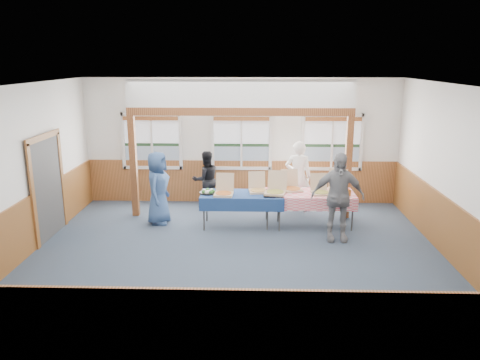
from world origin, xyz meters
The scene contains 31 objects.
floor centered at (0.00, 0.00, 0.00)m, with size 8.00×8.00×0.00m, color #2B3A46.
ceiling centered at (0.00, 0.00, 3.20)m, with size 8.00×8.00×0.00m, color white.
wall_back centered at (0.00, 3.50, 1.60)m, with size 8.00×8.00×0.00m, color silver.
wall_front centered at (0.00, -3.50, 1.60)m, with size 8.00×8.00×0.00m, color silver.
wall_left centered at (-4.00, 0.00, 1.60)m, with size 8.00×8.00×0.00m, color silver.
wall_right centered at (4.00, 0.00, 1.60)m, with size 8.00×8.00×0.00m, color silver.
wainscot_back centered at (0.00, 3.48, 0.55)m, with size 7.98×0.05×1.10m, color brown.
wainscot_front centered at (0.00, -3.48, 0.55)m, with size 7.98×0.05×1.10m, color brown.
wainscot_left centered at (-3.98, 0.00, 0.55)m, with size 0.05×6.98×1.10m, color brown.
wainscot_right centered at (3.98, 0.00, 0.55)m, with size 0.05×6.98×1.10m, color brown.
cased_opening centered at (-3.96, 0.90, 1.05)m, with size 0.06×1.30×2.10m, color #383838.
window_left centered at (-2.30, 3.46, 1.68)m, with size 1.56×0.10×1.46m.
window_mid centered at (0.00, 3.46, 1.68)m, with size 1.56×0.10×1.46m.
window_right centered at (2.30, 3.46, 1.68)m, with size 1.56×0.10×1.46m.
post_left centered at (-2.50, 2.30, 1.20)m, with size 0.15×0.15×2.40m, color #5B2A14.
post_right centered at (2.50, 2.30, 1.20)m, with size 0.15×0.15×2.40m, color #5B2A14.
cross_beam centered at (0.00, 2.30, 2.49)m, with size 5.15×0.18×0.18m, color #5B2A14.
table_left centered at (0.07, 1.62, 0.70)m, with size 1.84×0.83×0.76m.
table_right centered at (1.55, 1.73, 0.70)m, with size 2.07×1.00×0.76m.
pizza_box_a centered at (-0.33, 1.51, 0.82)m, with size 0.43×0.52×0.44m.
pizza_box_b centered at (0.41, 1.78, 0.82)m, with size 0.43×0.50×0.42m.
pizza_box_c centered at (0.81, 1.64, 0.83)m, with size 0.53×0.60×0.47m.
pizza_box_d centered at (1.19, 1.93, 0.82)m, with size 0.50×0.57×0.44m.
pizza_box_e centered at (1.79, 1.66, 0.82)m, with size 0.42×0.50×0.41m.
pizza_box_f centered at (2.21, 1.88, 0.83)m, with size 0.51×0.58×0.46m.
veggie_tray centered at (-0.68, 1.62, 0.79)m, with size 0.39×0.39×0.09m.
drink_glass centered at (2.40, 1.48, 0.83)m, with size 0.07×0.07×0.15m, color #A75B1B.
woman_white centered at (1.40, 2.74, 0.88)m, with size 0.64×0.42×1.75m, color white.
woman_black centered at (-0.87, 2.96, 0.72)m, with size 0.70×0.55×1.44m, color black.
man_blue centered at (-1.83, 1.78, 0.83)m, with size 0.81×0.53×1.66m, color #314D7B.
person_grey centered at (2.03, 0.85, 0.92)m, with size 1.08×0.45×1.85m, color slate.
Camera 1 is at (0.33, -8.31, 3.64)m, focal length 35.00 mm.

